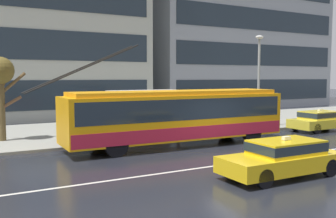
# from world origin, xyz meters

# --- Properties ---
(ground_plane) EXTENTS (160.00, 160.00, 0.00)m
(ground_plane) POSITION_xyz_m (0.00, 0.00, 0.00)
(ground_plane) COLOR #21232B
(sidewalk_slab) EXTENTS (80.00, 10.00, 0.14)m
(sidewalk_slab) POSITION_xyz_m (0.00, 9.81, 0.07)
(sidewalk_slab) COLOR gray
(sidewalk_slab) RESTS_ON ground_plane
(lane_centre_line) EXTENTS (72.00, 0.14, 0.01)m
(lane_centre_line) POSITION_xyz_m (0.00, -1.20, 0.00)
(lane_centre_line) COLOR silver
(lane_centre_line) RESTS_ON ground_plane
(trolleybus) EXTENTS (12.92, 2.68, 4.90)m
(trolleybus) POSITION_xyz_m (-1.20, 3.21, 1.53)
(trolleybus) COLOR orange
(trolleybus) RESTS_ON ground_plane
(taxi_oncoming_near) EXTENTS (4.54, 1.81, 1.39)m
(taxi_oncoming_near) POSITION_xyz_m (-0.98, -3.60, 0.70)
(taxi_oncoming_near) COLOR yellow
(taxi_oncoming_near) RESTS_ON ground_plane
(taxi_ahead_of_bus) EXTENTS (4.42, 1.87, 1.39)m
(taxi_ahead_of_bus) POSITION_xyz_m (9.46, 3.34, 0.70)
(taxi_ahead_of_bus) COLOR yellow
(taxi_ahead_of_bus) RESTS_ON ground_plane
(bus_shelter) EXTENTS (4.19, 1.54, 2.54)m
(bus_shelter) POSITION_xyz_m (-1.44, 6.65, 2.01)
(bus_shelter) COLOR gray
(bus_shelter) RESTS_ON sidewalk_slab
(pedestrian_at_shelter) EXTENTS (0.41, 0.41, 1.63)m
(pedestrian_at_shelter) POSITION_xyz_m (-2.86, 7.03, 1.10)
(pedestrian_at_shelter) COLOR black
(pedestrian_at_shelter) RESTS_ON sidewalk_slab
(pedestrian_approaching_curb) EXTENTS (0.99, 0.99, 2.03)m
(pedestrian_approaching_curb) POSITION_xyz_m (0.91, 6.72, 1.72)
(pedestrian_approaching_curb) COLOR black
(pedestrian_approaching_curb) RESTS_ON sidewalk_slab
(street_lamp) EXTENTS (0.60, 0.32, 5.97)m
(street_lamp) POSITION_xyz_m (6.52, 5.91, 3.72)
(street_lamp) COLOR gray
(street_lamp) RESTS_ON sidewalk_slab
(street_tree_bare) EXTENTS (2.27, 1.41, 4.32)m
(street_tree_bare) POSITION_xyz_m (-8.77, 8.25, 3.47)
(street_tree_bare) COLOR brown
(street_tree_bare) RESTS_ON sidewalk_slab
(office_tower_corner_left) EXTENTS (20.28, 11.98, 19.20)m
(office_tower_corner_left) POSITION_xyz_m (-5.90, 22.23, 9.61)
(office_tower_corner_left) COLOR #ADB1A6
(office_tower_corner_left) RESTS_ON ground_plane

